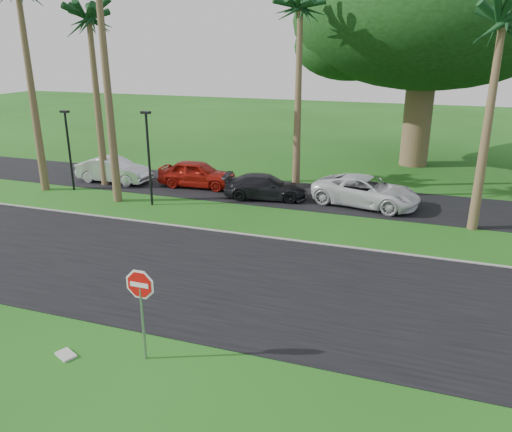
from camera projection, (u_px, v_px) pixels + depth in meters
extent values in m
plane|color=#1A4A12|center=(182.00, 301.00, 15.61)|extent=(120.00, 120.00, 0.00)
cube|color=black|center=(208.00, 275.00, 17.40)|extent=(120.00, 8.00, 0.02)
cube|color=black|center=(289.00, 194.00, 26.79)|extent=(120.00, 5.00, 0.02)
cube|color=gray|center=(248.00, 235.00, 21.01)|extent=(120.00, 0.12, 0.06)
cylinder|color=gray|center=(143.00, 324.00, 12.45)|extent=(0.07, 0.07, 2.00)
cylinder|color=white|center=(140.00, 284.00, 12.09)|extent=(1.05, 0.02, 1.05)
cylinder|color=red|center=(140.00, 284.00, 12.09)|extent=(0.90, 0.02, 0.90)
cube|color=white|center=(140.00, 284.00, 12.09)|extent=(0.50, 0.02, 0.12)
cone|color=brown|center=(32.00, 93.00, 25.95)|extent=(0.44, 0.44, 10.50)
cone|color=brown|center=(98.00, 105.00, 27.22)|extent=(0.44, 0.44, 9.00)
cone|color=brown|center=(107.00, 86.00, 23.81)|extent=(0.44, 0.44, 11.50)
cone|color=brown|center=(298.00, 101.00, 26.59)|extent=(0.44, 0.44, 9.50)
cone|color=brown|center=(487.00, 131.00, 20.40)|extent=(0.44, 0.44, 8.50)
cylinder|color=brown|center=(417.00, 120.00, 32.46)|extent=(1.80, 1.80, 6.00)
ellipsoid|color=black|center=(428.00, 21.00, 30.51)|extent=(16.50, 16.50, 8.25)
cylinder|color=black|center=(70.00, 152.00, 26.96)|extent=(0.12, 0.12, 4.20)
cube|color=black|center=(65.00, 112.00, 26.26)|extent=(0.45, 0.25, 0.12)
cylinder|color=black|center=(149.00, 161.00, 24.33)|extent=(0.12, 0.12, 4.50)
cube|color=black|center=(146.00, 112.00, 23.57)|extent=(0.45, 0.25, 0.12)
imported|color=silver|center=(114.00, 170.00, 28.93)|extent=(4.36, 1.54, 1.43)
imported|color=#9D150D|center=(197.00, 174.00, 27.97)|extent=(4.46, 1.99, 1.49)
imported|color=black|center=(265.00, 187.00, 25.85)|extent=(4.54, 2.42, 1.25)
imported|color=silver|center=(366.00, 191.00, 24.69)|extent=(5.62, 3.39, 1.46)
cube|color=#AAABA2|center=(66.00, 355.00, 12.86)|extent=(0.65, 0.55, 0.06)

